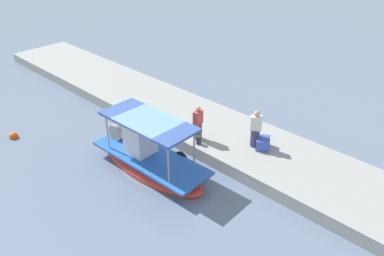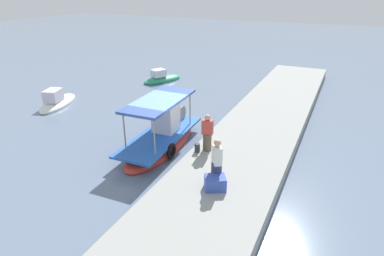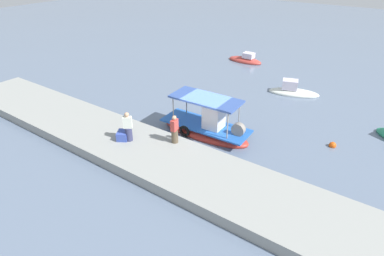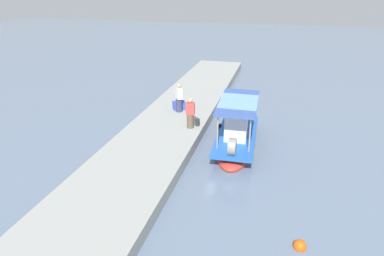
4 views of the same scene
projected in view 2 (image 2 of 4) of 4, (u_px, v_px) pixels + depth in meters
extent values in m
plane|color=slate|center=(165.00, 148.00, 16.43)|extent=(120.00, 120.00, 0.00)
cube|color=#959793|center=(240.00, 158.00, 14.81)|extent=(36.00, 4.21, 0.60)
ellipsoid|color=red|center=(161.00, 145.00, 16.47)|extent=(6.01, 2.18, 0.92)
cube|color=blue|center=(161.00, 136.00, 16.27)|extent=(5.77, 2.17, 0.10)
cube|color=silver|center=(166.00, 118.00, 16.47)|extent=(1.14, 1.13, 1.59)
cylinder|color=gray|center=(164.00, 105.00, 17.80)|extent=(0.07, 0.07, 1.81)
cylinder|color=gray|center=(190.00, 109.00, 17.25)|extent=(0.07, 0.07, 1.81)
cylinder|color=gray|center=(124.00, 132.00, 14.59)|extent=(0.07, 0.07, 1.81)
cylinder|color=gray|center=(154.00, 138.00, 14.05)|extent=(0.07, 0.07, 1.81)
cube|color=#3856A3|center=(159.00, 101.00, 15.54)|extent=(4.37, 2.05, 0.12)
torus|color=black|center=(171.00, 151.00, 15.23)|extent=(0.75, 0.21, 0.74)
cylinder|color=gray|center=(180.00, 113.00, 18.01)|extent=(0.81, 0.38, 0.80)
cylinder|color=brown|center=(207.00, 142.00, 14.76)|extent=(0.43, 0.43, 0.80)
cube|color=#CA443E|center=(207.00, 127.00, 14.47)|extent=(0.33, 0.52, 0.66)
sphere|color=tan|center=(208.00, 117.00, 14.29)|extent=(0.26, 0.26, 0.26)
cylinder|color=#363A60|center=(216.00, 173.00, 12.33)|extent=(0.56, 0.56, 0.84)
cube|color=silver|center=(217.00, 155.00, 12.02)|extent=(0.58, 0.53, 0.69)
sphere|color=tan|center=(217.00, 143.00, 11.83)|extent=(0.27, 0.27, 0.27)
cylinder|color=#2D2D33|center=(197.00, 148.00, 14.68)|extent=(0.24, 0.24, 0.41)
cube|color=#3951B2|center=(215.00, 183.00, 12.02)|extent=(0.89, 0.94, 0.50)
sphere|color=#E95311|center=(174.00, 97.00, 23.53)|extent=(0.43, 0.43, 0.43)
ellipsoid|color=#2B926A|center=(162.00, 80.00, 27.58)|extent=(3.83, 2.76, 0.69)
cube|color=silver|center=(159.00, 73.00, 27.11)|extent=(1.32, 1.22, 0.59)
ellipsoid|color=white|center=(58.00, 103.00, 22.25)|extent=(4.23, 2.62, 0.65)
cube|color=silver|center=(53.00, 95.00, 21.61)|extent=(1.40, 1.21, 0.75)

